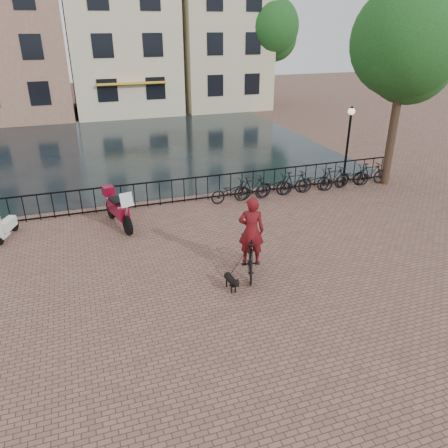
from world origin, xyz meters
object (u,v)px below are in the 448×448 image
object	(u,v)px
dog	(231,282)
cyclist	(251,241)
motorcycle	(118,205)
lamp_post	(349,133)
scooter	(5,221)

from	to	relation	value
dog	cyclist	bearing A→B (deg)	31.76
dog	motorcycle	world-z (taller)	motorcycle
lamp_post	scooter	world-z (taller)	lamp_post
cyclist	motorcycle	xyz separation A→B (m)	(-3.22, 4.59, -0.26)
lamp_post	motorcycle	distance (m)	10.16
dog	motorcycle	bearing A→B (deg)	109.53
scooter	lamp_post	bearing A→B (deg)	23.58
lamp_post	dog	xyz separation A→B (m)	(-7.57, -6.27, -2.13)
motorcycle	dog	bearing A→B (deg)	-78.99
motorcycle	scooter	xyz separation A→B (m)	(-3.72, 0.28, -0.18)
dog	scooter	size ratio (longest dim) A/B	0.55
lamp_post	cyclist	size ratio (longest dim) A/B	1.24
cyclist	scooter	xyz separation A→B (m)	(-6.94, 4.87, -0.44)
lamp_post	motorcycle	xyz separation A→B (m)	(-9.98, -1.06, -1.58)
motorcycle	cyclist	bearing A→B (deg)	-68.75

